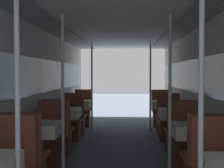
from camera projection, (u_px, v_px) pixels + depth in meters
wall_left at (36, 90)px, 5.33m from camera, size 0.05×10.20×2.22m
wall_right at (203, 90)px, 5.19m from camera, size 0.05×10.20×2.22m
ceiling_panel at (118, 23)px, 5.22m from camera, size 2.83×10.20×0.07m
support_pole_left_0 at (17, 112)px, 2.50m from camera, size 0.04×0.04×2.22m
dining_table_left_1 at (40, 133)px, 4.30m from camera, size 0.56×0.56×0.74m
chair_left_near_1 at (26, 168)px, 3.72m from camera, size 0.47×0.47×0.98m
chair_left_far_1 at (50, 145)px, 4.90m from camera, size 0.47×0.47×0.98m
support_pole_left_1 at (63, 96)px, 4.26m from camera, size 0.04×0.04×2.22m
dining_table_left_2 at (65, 115)px, 6.06m from camera, size 0.56×0.56×0.74m
chair_left_near_2 at (59, 138)px, 5.48m from camera, size 0.47×0.47×0.98m
chair_left_far_2 at (71, 126)px, 6.66m from camera, size 0.47×0.47×0.98m
dining_table_left_3 at (79, 106)px, 7.82m from camera, size 0.56×0.56×0.74m
chair_left_near_3 at (75, 122)px, 7.24m from camera, size 0.47×0.47×0.98m
chair_left_far_3 at (82, 115)px, 8.42m from camera, size 0.47×0.47×0.98m
support_pole_left_3 at (92, 86)px, 7.79m from camera, size 0.04×0.04×2.22m
support_pole_right_0 at (201, 114)px, 2.43m from camera, size 0.04×0.04×2.22m
dining_table_right_1 at (194, 134)px, 4.19m from camera, size 0.56×0.56×0.74m
chair_right_far_1 at (185, 147)px, 4.80m from camera, size 0.47×0.47×0.98m
support_pole_right_1 at (170, 97)px, 4.19m from camera, size 0.04×0.04×2.22m
dining_table_right_2 at (174, 116)px, 5.96m from camera, size 0.56×0.56×0.74m
chair_right_near_2 at (179, 139)px, 5.38m from camera, size 0.47×0.47×0.98m
chair_right_far_2 at (170, 127)px, 6.56m from camera, size 0.47×0.47×0.98m
dining_table_right_3 at (163, 106)px, 7.72m from camera, size 0.56×0.56×0.74m
chair_right_near_3 at (166, 123)px, 7.14m from camera, size 0.47×0.47×0.98m
chair_right_far_3 at (161, 116)px, 8.32m from camera, size 0.47×0.47×0.98m
support_pole_right_3 at (150, 86)px, 7.72m from camera, size 0.04×0.04×2.22m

